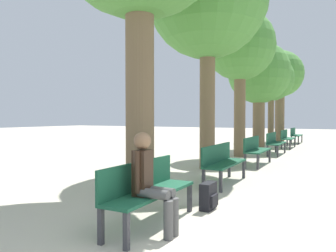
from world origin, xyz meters
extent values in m
cube|color=#195138|center=(-1.63, 0.76, 0.45)|extent=(0.45, 1.76, 0.04)
cube|color=#195138|center=(-1.83, 0.76, 0.66)|extent=(0.04, 1.76, 0.39)
cube|color=#38383D|center=(-1.45, -0.08, 0.21)|extent=(0.06, 0.06, 0.43)
cube|color=#38383D|center=(-1.45, 1.59, 0.21)|extent=(0.06, 0.06, 0.43)
cube|color=#38383D|center=(-1.81, -0.08, 0.21)|extent=(0.06, 0.06, 0.43)
cube|color=#38383D|center=(-1.81, 1.59, 0.21)|extent=(0.06, 0.06, 0.43)
cube|color=#195138|center=(-1.63, 3.88, 0.45)|extent=(0.45, 1.76, 0.04)
cube|color=#195138|center=(-1.83, 3.88, 0.66)|extent=(0.04, 1.76, 0.39)
cube|color=#38383D|center=(-1.45, 3.05, 0.21)|extent=(0.06, 0.06, 0.43)
cube|color=#38383D|center=(-1.45, 4.72, 0.21)|extent=(0.06, 0.06, 0.43)
cube|color=#38383D|center=(-1.81, 3.05, 0.21)|extent=(0.06, 0.06, 0.43)
cube|color=#38383D|center=(-1.81, 4.72, 0.21)|extent=(0.06, 0.06, 0.43)
cube|color=#195138|center=(-1.63, 7.01, 0.45)|extent=(0.45, 1.76, 0.04)
cube|color=#195138|center=(-1.83, 7.01, 0.66)|extent=(0.04, 1.76, 0.39)
cube|color=#38383D|center=(-1.45, 6.18, 0.21)|extent=(0.06, 0.06, 0.43)
cube|color=#38383D|center=(-1.45, 7.84, 0.21)|extent=(0.06, 0.06, 0.43)
cube|color=#38383D|center=(-1.81, 6.18, 0.21)|extent=(0.06, 0.06, 0.43)
cube|color=#38383D|center=(-1.81, 7.84, 0.21)|extent=(0.06, 0.06, 0.43)
cube|color=#195138|center=(-1.63, 10.13, 0.45)|extent=(0.45, 1.76, 0.04)
cube|color=#195138|center=(-1.83, 10.13, 0.66)|extent=(0.04, 1.76, 0.39)
cube|color=#38383D|center=(-1.45, 9.30, 0.21)|extent=(0.06, 0.06, 0.43)
cube|color=#38383D|center=(-1.45, 10.97, 0.21)|extent=(0.06, 0.06, 0.43)
cube|color=#38383D|center=(-1.81, 9.30, 0.21)|extent=(0.06, 0.06, 0.43)
cube|color=#38383D|center=(-1.81, 10.97, 0.21)|extent=(0.06, 0.06, 0.43)
cube|color=#195138|center=(-1.63, 13.26, 0.45)|extent=(0.45, 1.76, 0.04)
cube|color=#195138|center=(-1.83, 13.26, 0.66)|extent=(0.04, 1.76, 0.39)
cube|color=#38383D|center=(-1.45, 12.43, 0.21)|extent=(0.06, 0.06, 0.43)
cube|color=#38383D|center=(-1.45, 14.09, 0.21)|extent=(0.06, 0.06, 0.43)
cube|color=#38383D|center=(-1.81, 12.43, 0.21)|extent=(0.06, 0.06, 0.43)
cube|color=#38383D|center=(-1.81, 14.09, 0.21)|extent=(0.06, 0.06, 0.43)
cube|color=#195138|center=(-1.63, 16.38, 0.45)|extent=(0.45, 1.76, 0.04)
cube|color=#195138|center=(-1.83, 16.38, 0.66)|extent=(0.04, 1.76, 0.39)
cube|color=#38383D|center=(-1.45, 15.55, 0.21)|extent=(0.06, 0.06, 0.43)
cube|color=#38383D|center=(-1.45, 17.22, 0.21)|extent=(0.06, 0.06, 0.43)
cube|color=#38383D|center=(-1.81, 15.55, 0.21)|extent=(0.06, 0.06, 0.43)
cube|color=#38383D|center=(-1.81, 17.22, 0.21)|extent=(0.06, 0.06, 0.43)
cylinder|color=brown|center=(-2.74, 2.19, 2.06)|extent=(0.54, 0.54, 4.13)
cylinder|color=brown|center=(-2.74, 5.65, 1.92)|extent=(0.43, 0.43, 3.84)
cylinder|color=brown|center=(-2.74, 8.91, 1.70)|extent=(0.42, 0.42, 3.39)
sphere|color=#478438|center=(-2.74, 8.91, 4.10)|extent=(2.57, 2.57, 2.57)
cylinder|color=brown|center=(-2.74, 12.02, 1.35)|extent=(0.53, 0.53, 2.70)
sphere|color=#478438|center=(-2.74, 12.02, 3.47)|extent=(2.78, 2.78, 2.78)
cylinder|color=brown|center=(-2.74, 14.85, 1.42)|extent=(0.32, 0.32, 2.84)
sphere|color=#478438|center=(-2.74, 14.85, 3.49)|extent=(2.36, 2.36, 2.36)
cylinder|color=brown|center=(-2.74, 17.56, 1.65)|extent=(0.55, 0.55, 3.30)
sphere|color=#478438|center=(-2.74, 17.56, 4.06)|extent=(2.77, 2.77, 2.77)
cylinder|color=#4C4C4C|center=(-1.40, 0.42, 0.52)|extent=(0.41, 0.12, 0.12)
cylinder|color=#4C4C4C|center=(-1.20, 0.42, 0.23)|extent=(0.12, 0.12, 0.47)
cylinder|color=#4C4C4C|center=(-1.40, 0.57, 0.52)|extent=(0.41, 0.12, 0.12)
cylinder|color=#4C4C4C|center=(-1.20, 0.57, 0.23)|extent=(0.12, 0.12, 0.47)
cube|color=black|center=(-1.61, 0.50, 0.76)|extent=(0.19, 0.22, 0.58)
cylinder|color=black|center=(-1.61, 0.37, 0.78)|extent=(0.09, 0.09, 0.52)
cylinder|color=black|center=(-1.61, 0.62, 0.78)|extent=(0.09, 0.09, 0.52)
sphere|color=brown|center=(-1.61, 0.50, 1.16)|extent=(0.22, 0.22, 0.22)
cube|color=black|center=(-1.25, 1.86, 0.21)|extent=(0.17, 0.37, 0.42)
cube|color=black|center=(-1.14, 1.86, 0.15)|extent=(0.04, 0.26, 0.19)
camera|label=1|loc=(0.62, -2.98, 1.46)|focal=35.00mm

